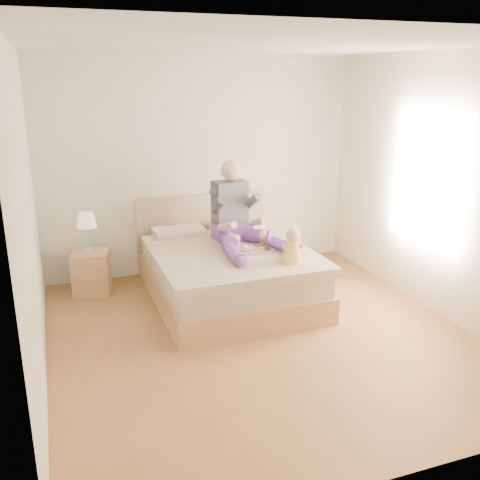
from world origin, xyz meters
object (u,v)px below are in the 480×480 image
object	(u,v)px
nightstand	(92,272)
adult	(238,219)
bed	(226,269)
baby	(292,248)
tray	(252,248)

from	to	relation	value
nightstand	adult	world-z (taller)	adult
nightstand	adult	size ratio (longest dim) A/B	0.42
bed	baby	xyz separation A→B (m)	(0.47, -0.76, 0.44)
nightstand	tray	bearing A→B (deg)	-15.62
nightstand	baby	bearing A→B (deg)	-22.91
bed	baby	distance (m)	1.00
baby	adult	bearing A→B (deg)	127.03
bed	adult	size ratio (longest dim) A/B	1.83
tray	bed	bearing A→B (deg)	116.90
nightstand	baby	size ratio (longest dim) A/B	1.38
nightstand	adult	distance (m)	1.82
baby	tray	bearing A→B (deg)	135.56
adult	baby	bearing A→B (deg)	-76.48
baby	nightstand	bearing A→B (deg)	161.51
nightstand	baby	xyz separation A→B (m)	(1.93, -1.36, 0.51)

